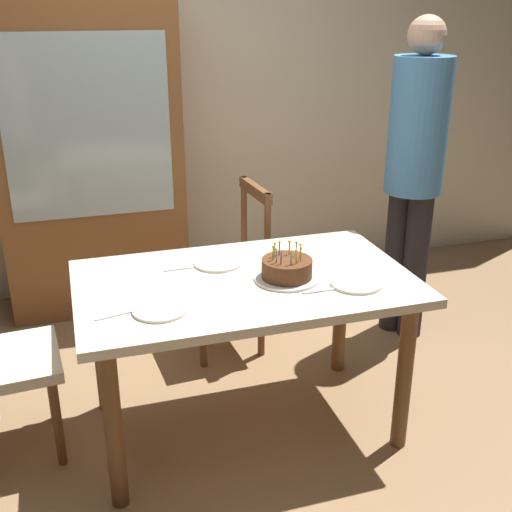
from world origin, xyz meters
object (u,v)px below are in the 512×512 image
dining_table (245,300)px  chair_spindle_back (227,273)px  plate_near_celebrant (160,309)px  plate_near_guest (356,283)px  birthday_cake (287,270)px  plate_far_side (218,263)px  china_cabinet (90,162)px  person_guest (415,163)px

dining_table → chair_spindle_back: 0.79m
dining_table → plate_near_celebrant: plate_near_celebrant is taller
plate_near_guest → dining_table: bearing=155.6°
birthday_cake → plate_far_side: (-0.24, 0.25, -0.04)m
plate_near_guest → chair_spindle_back: bearing=108.4°
plate_far_side → plate_near_guest: bearing=-37.9°
birthday_cake → dining_table: bearing=161.0°
dining_table → china_cabinet: size_ratio=0.76×
person_guest → plate_far_side: bearing=-160.8°
chair_spindle_back → china_cabinet: (-0.65, 0.80, 0.49)m
dining_table → person_guest: size_ratio=0.80×
plate_near_guest → plate_near_celebrant: bearing=180.0°
plate_near_celebrant → plate_far_side: bearing=50.4°
plate_near_guest → person_guest: 1.13m
plate_near_guest → china_cabinet: china_cabinet is taller
dining_table → plate_near_guest: plate_near_guest is taller
person_guest → chair_spindle_back: bearing=172.8°
chair_spindle_back → person_guest: person_guest is taller
birthday_cake → plate_near_celebrant: (-0.57, -0.14, -0.04)m
chair_spindle_back → person_guest: bearing=-7.2°
birthday_cake → plate_near_guest: 0.30m
dining_table → plate_far_side: size_ratio=6.55×
dining_table → china_cabinet: (-0.54, 1.56, 0.30)m
dining_table → plate_near_guest: size_ratio=6.55×
plate_near_celebrant → person_guest: person_guest is taller
birthday_cake → plate_near_guest: bearing=-27.6°
plate_near_celebrant → plate_far_side: same height
plate_near_celebrant → plate_far_side: size_ratio=1.00×
birthday_cake → chair_spindle_back: bearing=93.9°
birthday_cake → plate_near_guest: (0.26, -0.14, -0.04)m
plate_near_celebrant → birthday_cake: bearing=13.7°
birthday_cake → chair_spindle_back: chair_spindle_back is taller
plate_near_guest → china_cabinet: bearing=119.0°
plate_near_guest → person_guest: (0.73, 0.82, 0.28)m
plate_near_celebrant → chair_spindle_back: (0.51, 0.95, -0.31)m
birthday_cake → plate_near_celebrant: size_ratio=1.27×
plate_near_celebrant → person_guest: (1.56, 0.82, 0.28)m
chair_spindle_back → person_guest: 1.20m
chair_spindle_back → china_cabinet: size_ratio=0.50×
chair_spindle_back → birthday_cake: bearing=-86.1°
plate_near_celebrant → chair_spindle_back: size_ratio=0.23×
birthday_cake → plate_near_guest: birthday_cake is taller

